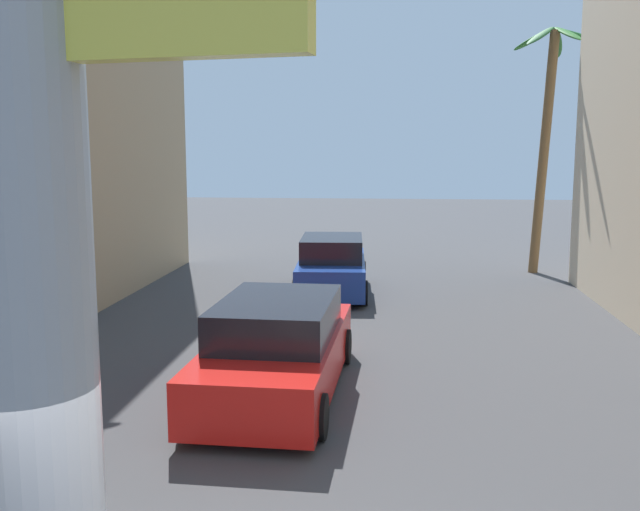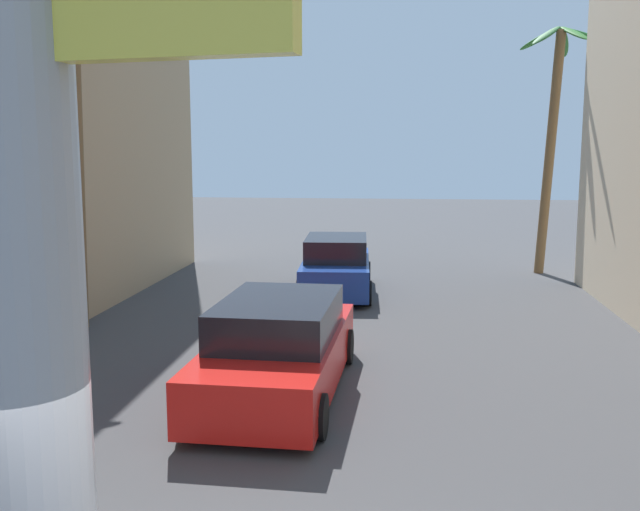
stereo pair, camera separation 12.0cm
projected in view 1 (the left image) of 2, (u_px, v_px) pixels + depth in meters
name	position (u px, v px, depth m)	size (l,w,h in m)	color
ground_plane	(342.00, 344.00, 14.49)	(86.92, 86.92, 0.00)	#424244
neon_sign_pole	(6.00, 86.00, 4.08)	(3.61, 1.42, 9.72)	#9E9EA3
car_lead	(278.00, 349.00, 11.49)	(2.17, 5.10, 1.56)	black
car_far	(332.00, 267.00, 19.58)	(2.11, 4.53, 1.56)	black
palm_tree_mid_left	(66.00, 121.00, 15.34)	(3.03, 3.11, 7.60)	brown
palm_tree_far_right	(547.00, 117.00, 22.10)	(2.64, 2.82, 7.70)	brown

